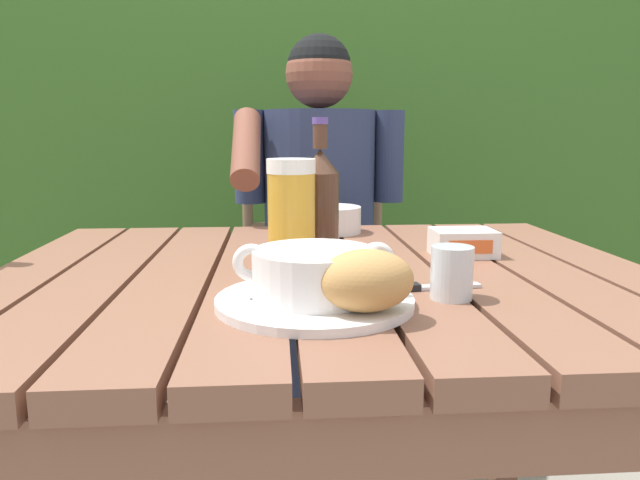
{
  "coord_description": "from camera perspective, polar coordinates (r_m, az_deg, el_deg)",
  "views": [
    {
      "loc": [
        -0.08,
        -0.96,
        0.98
      ],
      "look_at": [
        -0.01,
        -0.11,
        0.82
      ],
      "focal_mm": 32.88,
      "sensor_mm": 36.0,
      "label": 1
    }
  ],
  "objects": [
    {
      "name": "dining_table",
      "position": [
        1.02,
        0.37,
        -8.44
      ],
      "size": [
        1.11,
        0.91,
        0.75
      ],
      "color": "brown",
      "rests_on": "ground_plane"
    },
    {
      "name": "hedge_backdrop",
      "position": [
        2.69,
        -1.79,
        8.73
      ],
      "size": [
        3.3,
        0.89,
        1.76
      ],
      "color": "#356123",
      "rests_on": "ground_plane"
    },
    {
      "name": "chair_near_diner",
      "position": [
        1.92,
        -0.42,
        -4.15
      ],
      "size": [
        0.48,
        0.42,
        1.02
      ],
      "color": "brown",
      "rests_on": "ground_plane"
    },
    {
      "name": "person_eating",
      "position": [
        1.68,
        -0.07,
        2.03
      ],
      "size": [
        0.48,
        0.47,
        1.25
      ],
      "color": "navy",
      "rests_on": "ground_plane"
    },
    {
      "name": "serving_plate",
      "position": [
        0.79,
        -0.53,
        -5.94
      ],
      "size": [
        0.27,
        0.27,
        0.01
      ],
      "color": "white",
      "rests_on": "dining_table"
    },
    {
      "name": "soup_bowl",
      "position": [
        0.78,
        -0.54,
        -3.13
      ],
      "size": [
        0.22,
        0.17,
        0.07
      ],
      "color": "white",
      "rests_on": "serving_plate"
    },
    {
      "name": "bread_roll",
      "position": [
        0.72,
        4.51,
        -3.95
      ],
      "size": [
        0.12,
        0.1,
        0.08
      ],
      "color": "tan",
      "rests_on": "serving_plate"
    },
    {
      "name": "beer_glass",
      "position": [
        0.98,
        -2.8,
        2.52
      ],
      "size": [
        0.08,
        0.08,
        0.18
      ],
      "color": "gold",
      "rests_on": "dining_table"
    },
    {
      "name": "beer_bottle",
      "position": [
        1.06,
        0.0,
        3.75
      ],
      "size": [
        0.07,
        0.07,
        0.25
      ],
      "color": "#4C2F1F",
      "rests_on": "dining_table"
    },
    {
      "name": "water_glass_small",
      "position": [
        0.83,
        12.7,
        -3.12
      ],
      "size": [
        0.06,
        0.06,
        0.07
      ],
      "color": "silver",
      "rests_on": "dining_table"
    },
    {
      "name": "butter_tub",
      "position": [
        1.12,
        13.76,
        -0.25
      ],
      "size": [
        0.11,
        0.09,
        0.05
      ],
      "color": "white",
      "rests_on": "dining_table"
    },
    {
      "name": "table_knife",
      "position": [
        0.87,
        9.44,
        -4.56
      ],
      "size": [
        0.16,
        0.04,
        0.01
      ],
      "color": "silver",
      "rests_on": "dining_table"
    },
    {
      "name": "diner_bowl",
      "position": [
        1.34,
        1.13,
        2.01
      ],
      "size": [
        0.13,
        0.13,
        0.06
      ],
      "color": "white",
      "rests_on": "dining_table"
    }
  ]
}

